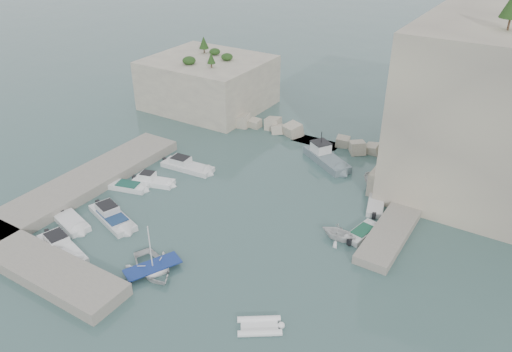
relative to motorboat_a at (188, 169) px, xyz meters
The scene contains 21 objects.
ground 12.92m from the motorboat_a, 37.20° to the right, with size 400.00×400.00×0.00m, color #40615F.
cliff_terrace 25.45m from the motorboat_a, 23.63° to the left, with size 8.00×10.00×2.50m, color beige.
outcrop_west 20.05m from the motorboat_a, 119.47° to the left, with size 16.00×14.00×7.00m, color beige.
quay_west 11.09m from the motorboat_a, 127.30° to the right, with size 5.00×24.00×1.10m, color #9E9689.
quay_south 20.32m from the motorboat_a, 89.19° to the right, with size 18.00×4.00×1.10m, color #9E9689.
ledge_east 23.89m from the motorboat_a, ahead, with size 3.00×16.00×0.80m, color #9E9689.
breakwater 16.97m from the motorboat_a, 56.79° to the left, with size 28.00×3.00×1.40m, color beige.
motorboat_a is the anchor object (origin of this frame).
motorboat_b 4.68m from the motorboat_a, 101.56° to the right, with size 4.88×1.60×1.40m, color white, non-canonical shape.
motorboat_c 7.24m from the motorboat_a, 111.01° to the right, with size 4.59×1.67×0.70m, color white, non-canonical shape.
motorboat_d 11.86m from the motorboat_a, 88.05° to the right, with size 6.90×2.05×1.40m, color silver, non-canonical shape.
motorboat_e 14.66m from the motorboat_a, 98.71° to the right, with size 4.68×1.91×0.70m, color white, non-canonical shape.
motorboat_f 17.65m from the motorboat_a, 89.07° to the right, with size 6.79×2.02×1.40m, color white, non-canonical shape.
rowboat 17.71m from the motorboat_a, 60.46° to the right, with size 3.64×5.10×1.06m, color white.
inflatable_dinghy 25.24m from the motorboat_a, 39.55° to the right, with size 3.46×1.68×0.44m, color white, non-canonical shape.
tender_east_a 20.23m from the motorboat_a, ahead, with size 2.84×3.29×1.73m, color white.
tender_east_b 21.60m from the motorboat_a, ahead, with size 4.38×1.49×0.70m, color silver, non-canonical shape.
tender_east_c 21.24m from the motorboat_a, 10.15° to the left, with size 4.78×1.54×0.70m, color silver, non-canonical shape.
tender_east_d 21.42m from the motorboat_a, 17.45° to the left, with size 1.79×4.76×1.84m, color silver.
work_boat 16.04m from the motorboat_a, 37.23° to the left, with size 7.61×2.25×2.20m, color slate, non-canonical shape.
rowboat_mast 17.90m from the motorboat_a, 60.46° to the right, with size 0.10×0.10×4.20m, color white.
Camera 1 is at (22.64, -30.33, 27.06)m, focal length 35.00 mm.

